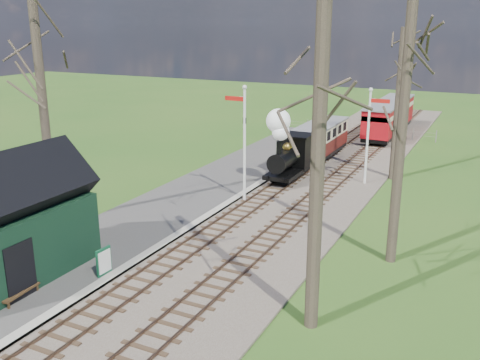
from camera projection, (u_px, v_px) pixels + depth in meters
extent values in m
ellipsoid|color=#385B23|center=(227.00, 187.00, 80.96)|extent=(57.60, 36.00, 16.20)
ellipsoid|color=#385B23|center=(476.00, 235.00, 71.29)|extent=(70.40, 44.00, 19.80)
ellipsoid|color=#385B23|center=(354.00, 194.00, 82.78)|extent=(64.00, 40.00, 18.00)
cube|color=brown|center=(316.00, 178.00, 32.91)|extent=(8.00, 60.00, 0.10)
cube|color=brown|center=(289.00, 173.00, 33.65)|extent=(0.07, 60.00, 0.12)
cube|color=brown|center=(304.00, 175.00, 33.22)|extent=(0.07, 60.00, 0.12)
cube|color=#38281C|center=(296.00, 174.00, 33.45)|extent=(1.60, 60.00, 0.09)
cube|color=brown|center=(329.00, 178.00, 32.54)|extent=(0.07, 60.00, 0.12)
cube|color=brown|center=(345.00, 180.00, 32.12)|extent=(0.07, 60.00, 0.12)
cube|color=#38281C|center=(337.00, 180.00, 32.34)|extent=(1.60, 60.00, 0.09)
cube|color=#474442|center=(180.00, 203.00, 28.06)|extent=(5.00, 44.00, 0.20)
cube|color=#B2AD9E|center=(218.00, 210.00, 27.08)|extent=(0.40, 44.00, 0.21)
cube|color=black|center=(12.00, 244.00, 19.41)|extent=(3.00, 6.00, 2.60)
cube|color=black|center=(5.00, 196.00, 18.89)|extent=(3.25, 6.30, 3.25)
cube|color=black|center=(21.00, 271.00, 17.99)|extent=(0.06, 1.20, 2.00)
cylinder|color=silver|center=(245.00, 147.00, 27.77)|extent=(0.14, 0.14, 6.00)
sphere|color=silver|center=(245.00, 87.00, 26.89)|extent=(0.24, 0.24, 0.24)
cube|color=#B7140F|center=(235.00, 99.00, 27.29)|extent=(1.10, 0.08, 0.22)
cube|color=black|center=(245.00, 121.00, 27.37)|extent=(0.18, 0.06, 0.30)
cylinder|color=silver|center=(367.00, 139.00, 30.87)|extent=(0.14, 0.14, 5.50)
sphere|color=silver|center=(371.00, 90.00, 30.06)|extent=(0.24, 0.24, 0.24)
cube|color=#B7140F|center=(380.00, 101.00, 29.99)|extent=(1.10, 0.08, 0.22)
cube|color=black|center=(369.00, 120.00, 30.54)|extent=(0.18, 0.06, 0.30)
cylinder|color=#382D23|center=(44.00, 110.00, 23.85)|extent=(0.41, 0.41, 11.00)
cylinder|color=#382D23|center=(319.00, 141.00, 15.26)|extent=(0.42, 0.42, 12.00)
cylinder|color=#382D23|center=(401.00, 139.00, 20.15)|extent=(0.40, 0.40, 10.00)
cylinder|color=#382D23|center=(398.00, 106.00, 31.58)|extent=(0.39, 0.39, 9.00)
cube|color=slate|center=(358.00, 127.00, 45.17)|extent=(12.60, 0.02, 0.01)
cube|color=slate|center=(358.00, 130.00, 45.25)|extent=(12.60, 0.02, 0.02)
cylinder|color=slate|center=(358.00, 130.00, 45.24)|extent=(0.08, 0.08, 1.00)
cube|color=black|center=(288.00, 171.00, 32.07)|extent=(1.67, 3.94, 0.25)
cylinder|color=black|center=(285.00, 159.00, 31.31)|extent=(1.08, 2.56, 1.08)
cube|color=black|center=(296.00, 151.00, 32.81)|extent=(1.77, 1.57, 1.97)
cylinder|color=black|center=(279.00, 148.00, 30.22)|extent=(0.28, 0.28, 0.79)
sphere|color=#B18834|center=(287.00, 147.00, 31.37)|extent=(0.51, 0.51, 0.51)
sphere|color=white|center=(281.00, 132.00, 29.91)|extent=(0.98, 0.98, 0.98)
sphere|color=white|center=(278.00, 121.00, 29.91)|extent=(1.38, 1.38, 1.38)
cylinder|color=black|center=(273.00, 177.00, 31.31)|extent=(0.10, 0.63, 0.63)
cylinder|color=black|center=(289.00, 179.00, 30.88)|extent=(0.10, 0.63, 0.63)
cube|color=black|center=(320.00, 152.00, 37.26)|extent=(1.87, 6.89, 0.30)
cube|color=#501612|center=(320.00, 144.00, 37.09)|extent=(1.97, 6.89, 0.89)
cube|color=beige|center=(320.00, 131.00, 36.84)|extent=(1.97, 6.89, 0.89)
cube|color=slate|center=(321.00, 124.00, 36.70)|extent=(2.07, 7.09, 0.12)
cube|color=black|center=(381.00, 135.00, 42.80)|extent=(2.03, 5.34, 0.32)
cube|color=#9C0D13|center=(382.00, 127.00, 42.62)|extent=(2.14, 5.34, 0.96)
cube|color=beige|center=(383.00, 115.00, 42.35)|extent=(2.14, 5.34, 0.96)
cube|color=slate|center=(383.00, 108.00, 42.20)|extent=(2.24, 5.56, 0.13)
cube|color=black|center=(394.00, 124.00, 47.53)|extent=(2.03, 5.34, 0.32)
cube|color=#9C0D13|center=(395.00, 117.00, 47.35)|extent=(2.14, 5.34, 0.96)
cube|color=beige|center=(396.00, 106.00, 47.08)|extent=(2.14, 5.34, 0.96)
cube|color=slate|center=(396.00, 100.00, 46.92)|extent=(2.24, 5.56, 0.13)
cube|color=#0F482B|center=(104.00, 261.00, 19.83)|extent=(0.12, 0.72, 1.05)
cube|color=silver|center=(105.00, 262.00, 19.81)|extent=(0.05, 0.62, 0.86)
cube|color=#442D18|center=(19.00, 292.00, 18.15)|extent=(0.58, 1.58, 0.07)
cube|color=#442D18|center=(13.00, 283.00, 18.13)|extent=(0.19, 1.55, 0.66)
cube|color=#442D18|center=(7.00, 305.00, 17.55)|extent=(0.07, 0.07, 0.22)
cube|color=#442D18|center=(31.00, 286.00, 18.83)|extent=(0.07, 0.07, 0.22)
imported|color=black|center=(77.00, 245.00, 20.89)|extent=(0.46, 0.56, 1.33)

